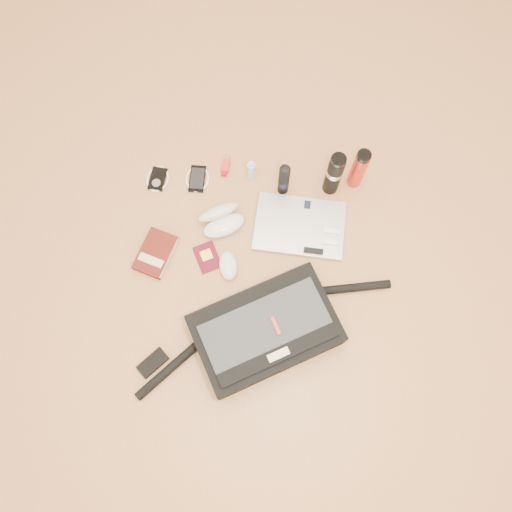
{
  "coord_description": "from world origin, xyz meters",
  "views": [
    {
      "loc": [
        -0.01,
        -0.51,
        1.88
      ],
      "look_at": [
        0.01,
        0.08,
        0.06
      ],
      "focal_mm": 35.0,
      "sensor_mm": 36.0,
      "label": 1
    }
  ],
  "objects_px": {
    "laptop": "(300,226)",
    "book": "(156,253)",
    "messenger_bag": "(265,331)",
    "thermos_red": "(359,169)",
    "thermos_black": "(334,174)"
  },
  "relations": [
    {
      "from": "laptop",
      "to": "book",
      "type": "distance_m",
      "value": 0.58
    },
    {
      "from": "messenger_bag",
      "to": "thermos_red",
      "type": "xyz_separation_m",
      "value": [
        0.39,
        0.62,
        0.05
      ]
    },
    {
      "from": "messenger_bag",
      "to": "thermos_red",
      "type": "distance_m",
      "value": 0.74
    },
    {
      "from": "book",
      "to": "thermos_black",
      "type": "relative_size",
      "value": 0.88
    },
    {
      "from": "thermos_black",
      "to": "thermos_red",
      "type": "bearing_deg",
      "value": 14.15
    },
    {
      "from": "messenger_bag",
      "to": "thermos_black",
      "type": "height_order",
      "value": "thermos_black"
    },
    {
      "from": "book",
      "to": "messenger_bag",
      "type": "bearing_deg",
      "value": -14.62
    },
    {
      "from": "messenger_bag",
      "to": "book",
      "type": "relative_size",
      "value": 4.51
    },
    {
      "from": "thermos_black",
      "to": "laptop",
      "type": "bearing_deg",
      "value": -127.95
    },
    {
      "from": "thermos_black",
      "to": "thermos_red",
      "type": "distance_m",
      "value": 0.1
    },
    {
      "from": "laptop",
      "to": "thermos_red",
      "type": "relative_size",
      "value": 1.75
    },
    {
      "from": "messenger_bag",
      "to": "laptop",
      "type": "relative_size",
      "value": 2.47
    },
    {
      "from": "thermos_black",
      "to": "book",
      "type": "bearing_deg",
      "value": -159.04
    },
    {
      "from": "laptop",
      "to": "thermos_black",
      "type": "distance_m",
      "value": 0.25
    },
    {
      "from": "messenger_bag",
      "to": "thermos_black",
      "type": "bearing_deg",
      "value": 41.63
    }
  ]
}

